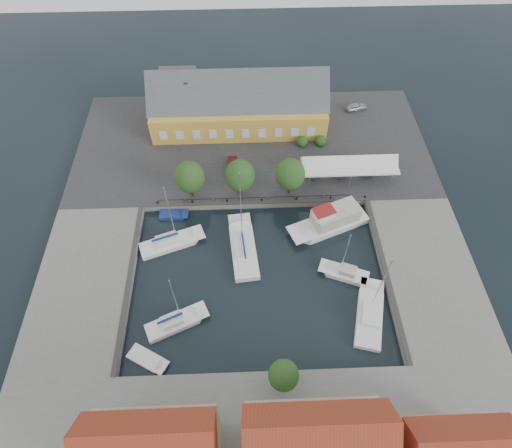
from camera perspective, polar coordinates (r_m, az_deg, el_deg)
The scene contains 19 objects.
ground at distance 56.36m, azimuth 0.23°, elevation -5.77°, with size 140.00×140.00×0.00m, color black.
north_quay at distance 70.85m, azimuth -0.53°, elevation 10.47°, with size 56.00×26.00×1.00m, color #2D2D30.
west_quay at distance 58.64m, azimuth -21.89°, elevation -7.46°, with size 12.00×24.00×1.00m, color slate.
east_quay at distance 59.65m, azimuth 22.07°, elevation -6.06°, with size 12.00×24.00×1.00m, color slate.
south_bank at distance 48.24m, azimuth 1.36°, elevation -27.16°, with size 56.00×14.00×1.00m, color slate.
quay_edge_fittings at distance 58.13m, azimuth 0.07°, elevation -1.24°, with size 56.00×24.72×0.40m.
warehouse at distance 72.48m, azimuth -2.82°, elevation 15.55°, with size 28.56×14.00×9.55m.
tent_canopy at distance 64.34m, azimuth 12.38°, elevation 7.58°, with size 14.00×4.00×2.83m.
quay_trees at distance 59.88m, azimuth -2.14°, elevation 6.48°, with size 18.20×4.20×6.30m.
car_silver at distance 78.68m, azimuth 13.21°, elevation 14.99°, with size 1.46×3.63×1.24m, color #B1B5B9.
car_red at distance 65.68m, azimuth -3.16°, elevation 7.65°, with size 1.46×4.19×1.38m, color #561513.
center_sailboat at distance 57.55m, azimuth -1.70°, elevation -3.29°, with size 4.14×10.87×14.32m.
trawler at distance 60.33m, azimuth 9.97°, elevation 0.34°, with size 11.96×7.44×5.00m.
east_boat_b at distance 56.70m, azimuth 11.74°, elevation -6.52°, with size 6.71×4.34×9.11m.
east_boat_c at distance 54.53m, azimuth 14.87°, elevation -11.71°, with size 5.28×9.73×11.88m.
west_boat_a at distance 59.29m, azimuth -11.30°, elevation -2.52°, with size 9.13×5.36×11.76m.
west_boat_d at distance 53.24m, azimuth -10.67°, elevation -12.83°, with size 7.83×5.12×10.34m.
launch_sw at distance 52.34m, azimuth -14.25°, elevation -17.14°, with size 5.11×3.98×0.98m.
launch_nw at distance 62.40m, azimuth -10.97°, elevation 1.12°, with size 4.30×1.84×0.88m.
Camera 1 is at (-1.34, -29.60, 47.94)m, focal length 30.00 mm.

